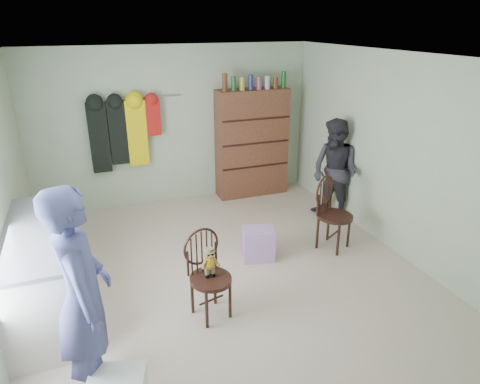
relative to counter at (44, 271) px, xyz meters
name	(u,v)px	position (x,y,z in m)	size (l,w,h in m)	color
ground_plane	(226,274)	(1.95, 0.00, -0.47)	(5.00, 5.00, 0.00)	beige
room_walls	(210,135)	(1.95, 0.53, 1.11)	(5.00, 5.00, 5.00)	beige
counter	(44,271)	(0.00, 0.00, 0.00)	(0.64, 1.86, 0.94)	silver
chair_front	(208,269)	(1.55, -0.63, 0.05)	(0.51, 0.51, 0.93)	black
chair_far	(331,210)	(3.46, 0.16, 0.06)	(0.60, 0.60, 0.99)	black
striped_bag	(258,244)	(2.45, 0.21, -0.27)	(0.39, 0.30, 0.41)	pink
person_left	(83,298)	(0.40, -1.26, 0.43)	(0.66, 0.43, 1.81)	#4D4F8D
person_right	(335,171)	(3.95, 0.89, 0.30)	(0.75, 0.58, 1.54)	#2D2B33
dresser	(252,143)	(3.20, 2.30, 0.44)	(1.20, 0.39, 2.08)	brown
coat_rack	(123,132)	(1.12, 2.38, 0.78)	(1.42, 0.12, 1.09)	#99999E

